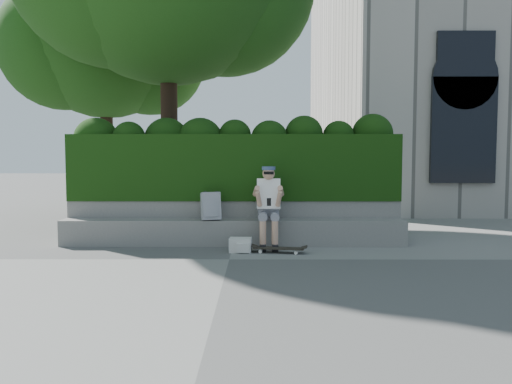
{
  "coord_description": "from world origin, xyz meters",
  "views": [
    {
      "loc": [
        0.43,
        -7.43,
        1.54
      ],
      "look_at": [
        0.4,
        1.0,
        0.95
      ],
      "focal_mm": 35.0,
      "sensor_mm": 36.0,
      "label": 1
    }
  ],
  "objects_px": {
    "person": "(269,203)",
    "backpack_ground": "(240,245)",
    "backpack_plaid": "(211,206)",
    "skateboard": "(279,249)"
  },
  "relations": [
    {
      "from": "skateboard",
      "to": "backpack_ground",
      "type": "bearing_deg",
      "value": -177.62
    },
    {
      "from": "skateboard",
      "to": "person",
      "type": "bearing_deg",
      "value": 114.51
    },
    {
      "from": "person",
      "to": "backpack_ground",
      "type": "distance_m",
      "value": 0.92
    },
    {
      "from": "person",
      "to": "skateboard",
      "type": "height_order",
      "value": "person"
    },
    {
      "from": "backpack_plaid",
      "to": "backpack_ground",
      "type": "xyz_separation_m",
      "value": [
        0.53,
        -0.56,
        -0.57
      ]
    },
    {
      "from": "person",
      "to": "backpack_plaid",
      "type": "xyz_separation_m",
      "value": [
        -1.0,
        0.08,
        -0.06
      ]
    },
    {
      "from": "skateboard",
      "to": "backpack_ground",
      "type": "relative_size",
      "value": 2.36
    },
    {
      "from": "person",
      "to": "skateboard",
      "type": "bearing_deg",
      "value": -74.75
    },
    {
      "from": "skateboard",
      "to": "backpack_ground",
      "type": "height_order",
      "value": "backpack_ground"
    },
    {
      "from": "person",
      "to": "backpack_ground",
      "type": "bearing_deg",
      "value": -134.11
    }
  ]
}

